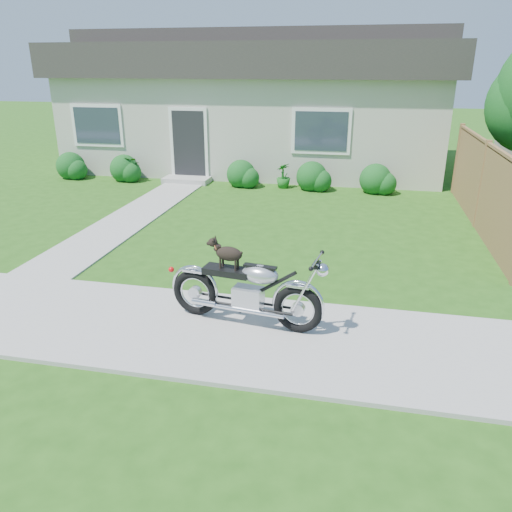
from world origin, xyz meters
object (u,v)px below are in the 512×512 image
(house, at_px, (257,102))
(fence, at_px, (482,185))
(potted_plant_left, at_px, (132,169))
(potted_plant_right, at_px, (283,176))
(motorcycle_with_dog, at_px, (247,289))

(house, height_order, fence, house)
(potted_plant_left, bearing_deg, potted_plant_right, 0.00)
(potted_plant_left, bearing_deg, motorcycle_with_dog, -56.02)
(potted_plant_left, height_order, motorcycle_with_dog, motorcycle_with_dog)
(fence, xyz_separation_m, motorcycle_with_dog, (-3.96, -5.49, -0.38))
(potted_plant_left, bearing_deg, fence, -16.34)
(house, xyz_separation_m, potted_plant_right, (1.50, -3.44, -1.80))
(house, bearing_deg, fence, -44.74)
(house, distance_m, potted_plant_left, 5.06)
(potted_plant_right, xyz_separation_m, motorcycle_with_dog, (0.83, -8.29, 0.19))
(house, xyz_separation_m, potted_plant_left, (-3.25, -3.44, -1.78))
(fence, height_order, potted_plant_right, fence)
(fence, height_order, potted_plant_left, fence)
(fence, height_order, motorcycle_with_dog, fence)
(house, relative_size, fence, 1.90)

